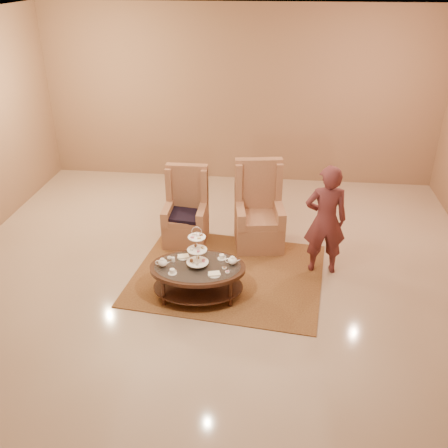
# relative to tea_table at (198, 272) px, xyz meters

# --- Properties ---
(ground) EXTENTS (8.00, 8.00, 0.00)m
(ground) POSITION_rel_tea_table_xyz_m (0.19, 0.38, -0.40)
(ground) COLOR #C4AB91
(ground) RESTS_ON ground
(ceiling) EXTENTS (8.00, 8.00, 0.02)m
(ceiling) POSITION_rel_tea_table_xyz_m (0.19, 0.38, -0.40)
(ceiling) COLOR beige
(ceiling) RESTS_ON ground
(wall_back) EXTENTS (8.00, 0.04, 3.50)m
(wall_back) POSITION_rel_tea_table_xyz_m (0.19, 4.38, 1.35)
(wall_back) COLOR #9B7254
(wall_back) RESTS_ON ground
(rug) EXTENTS (2.97, 2.57, 0.01)m
(rug) POSITION_rel_tea_table_xyz_m (0.36, 0.57, -0.39)
(rug) COLOR olive
(rug) RESTS_ON ground
(tea_table) EXTENTS (1.37, 1.01, 1.09)m
(tea_table) POSITION_rel_tea_table_xyz_m (0.00, 0.00, 0.00)
(tea_table) COLOR black
(tea_table) RESTS_ON ground
(armchair_left) EXTENTS (0.68, 0.71, 1.26)m
(armchair_left) POSITION_rel_tea_table_xyz_m (-0.44, 1.57, 0.03)
(armchair_left) COLOR #A56D4D
(armchair_left) RESTS_ON ground
(armchair_right) EXTENTS (0.86, 0.88, 1.39)m
(armchair_right) POSITION_rel_tea_table_xyz_m (0.74, 1.59, 0.07)
(armchair_right) COLOR #A56D4D
(armchair_right) RESTS_ON ground
(person) EXTENTS (0.64, 0.44, 1.68)m
(person) POSITION_rel_tea_table_xyz_m (1.73, 0.86, 0.45)
(person) COLOR #5A2629
(person) RESTS_ON ground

